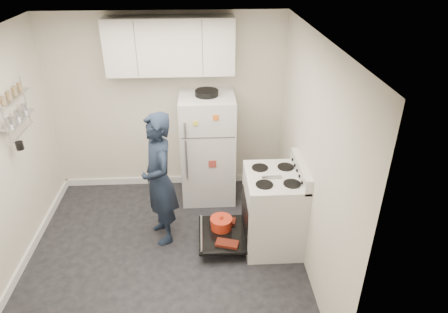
{
  "coord_description": "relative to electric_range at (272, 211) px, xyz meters",
  "views": [
    {
      "loc": [
        0.49,
        -3.61,
        3.27
      ],
      "look_at": [
        0.72,
        0.45,
        1.05
      ],
      "focal_mm": 32.0,
      "sensor_mm": 36.0,
      "label": 1
    }
  ],
  "objects": [
    {
      "name": "room",
      "position": [
        -1.29,
        -0.12,
        0.74
      ],
      "size": [
        3.21,
        3.21,
        2.51
      ],
      "color": "black",
      "rests_on": "ground"
    },
    {
      "name": "electric_range",
      "position": [
        0.0,
        0.0,
        0.0
      ],
      "size": [
        0.66,
        0.76,
        1.1
      ],
      "color": "silver",
      "rests_on": "ground"
    },
    {
      "name": "open_oven_door",
      "position": [
        -0.59,
        0.04,
        -0.29
      ],
      "size": [
        0.55,
        0.7,
        0.22
      ],
      "color": "black",
      "rests_on": "ground"
    },
    {
      "name": "refrigerator",
      "position": [
        -0.72,
        1.1,
        0.29
      ],
      "size": [
        0.72,
        0.74,
        1.58
      ],
      "color": "silver",
      "rests_on": "ground"
    },
    {
      "name": "upper_cabinets",
      "position": [
        -1.16,
        1.28,
        1.63
      ],
      "size": [
        1.6,
        0.33,
        0.7
      ],
      "primitive_type": "cube",
      "color": "silver",
      "rests_on": "room"
    },
    {
      "name": "wall_shelf_rack",
      "position": [
        -2.78,
        0.34,
        1.21
      ],
      "size": [
        0.14,
        0.6,
        0.61
      ],
      "color": "#B2B2B7",
      "rests_on": "room"
    },
    {
      "name": "person",
      "position": [
        -1.3,
        0.2,
        0.35
      ],
      "size": [
        0.58,
        0.7,
        1.64
      ],
      "primitive_type": "imported",
      "rotation": [
        0.0,
        0.0,
        -1.22
      ],
      "color": "#161F31",
      "rests_on": "ground"
    }
  ]
}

